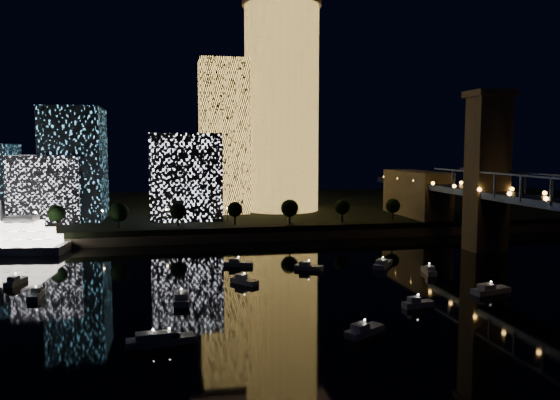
# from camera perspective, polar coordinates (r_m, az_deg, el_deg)

# --- Properties ---
(ground) EXTENTS (520.00, 520.00, 0.00)m
(ground) POSITION_cam_1_polar(r_m,az_deg,el_deg) (114.09, 5.59, -11.06)
(ground) COLOR black
(ground) RESTS_ON ground
(far_bank) EXTENTS (420.00, 160.00, 5.00)m
(far_bank) POSITION_cam_1_polar(r_m,az_deg,el_deg) (268.20, -4.36, -0.93)
(far_bank) COLOR black
(far_bank) RESTS_ON ground
(seawall) EXTENTS (420.00, 6.00, 3.00)m
(seawall) POSITION_cam_1_polar(r_m,az_deg,el_deg) (191.83, -1.54, -3.79)
(seawall) COLOR #6B5E4C
(seawall) RESTS_ON ground
(tower_cylindrical) EXTENTS (34.00, 34.00, 89.44)m
(tower_cylindrical) POSITION_cam_1_polar(r_m,az_deg,el_deg) (240.03, 0.18, 9.66)
(tower_cylindrical) COLOR #F0B54D
(tower_cylindrical) RESTS_ON far_bank
(tower_rectangular) EXTENTS (20.04, 20.04, 63.77)m
(tower_rectangular) POSITION_cam_1_polar(r_m,az_deg,el_deg) (233.17, -5.90, 6.56)
(tower_rectangular) COLOR #F0B54D
(tower_rectangular) RESTS_ON far_bank
(midrise_blocks) EXTENTS (101.36, 45.41, 42.56)m
(midrise_blocks) POSITION_cam_1_polar(r_m,az_deg,el_deg) (223.40, -19.85, 2.48)
(midrise_blocks) COLOR white
(midrise_blocks) RESTS_ON far_bank
(motorboats) EXTENTS (113.44, 64.45, 2.78)m
(motorboats) POSITION_cam_1_polar(r_m,az_deg,el_deg) (123.39, -0.16, -9.36)
(motorboats) COLOR silver
(motorboats) RESTS_ON ground
(esplanade_trees) EXTENTS (165.36, 6.83, 8.92)m
(esplanade_trees) POSITION_cam_1_polar(r_m,az_deg,el_deg) (193.90, -9.79, -1.09)
(esplanade_trees) COLOR black
(esplanade_trees) RESTS_ON far_bank
(street_lamps) EXTENTS (132.70, 0.70, 5.65)m
(street_lamps) POSITION_cam_1_polar(r_m,az_deg,el_deg) (199.98, -11.78, -1.34)
(street_lamps) COLOR black
(street_lamps) RESTS_ON far_bank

